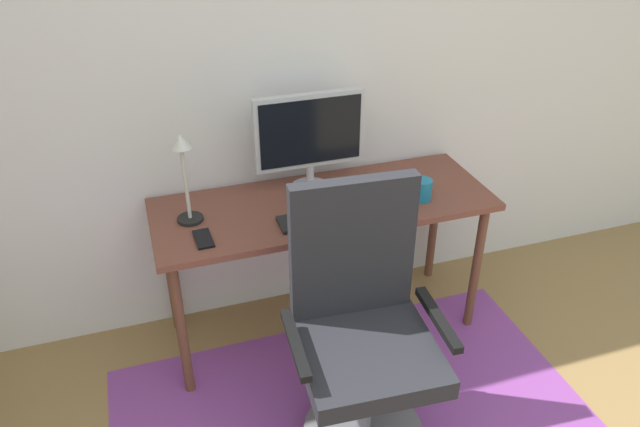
{
  "coord_description": "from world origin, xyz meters",
  "views": [
    {
      "loc": [
        -0.76,
        -0.37,
        2.08
      ],
      "look_at": [
        -0.11,
        1.6,
        0.82
      ],
      "focal_mm": 34.05,
      "sensor_mm": 36.0,
      "label": 1
    }
  ],
  "objects": [
    {
      "name": "wall_back",
      "position": [
        0.0,
        2.2,
        1.3
      ],
      "size": [
        6.0,
        0.1,
        2.6
      ],
      "primitive_type": "cube",
      "color": "silver",
      "rests_on": "ground"
    },
    {
      "name": "area_rug",
      "position": [
        -0.08,
        1.25,
        0.0
      ],
      "size": [
        1.98,
        1.21,
        0.01
      ],
      "primitive_type": "cube",
      "color": "#833E8D",
      "rests_on": "ground"
    },
    {
      "name": "desk",
      "position": [
        -0.01,
        1.85,
        0.65
      ],
      "size": [
        1.52,
        0.56,
        0.72
      ],
      "color": "brown",
      "rests_on": "ground"
    },
    {
      "name": "monitor",
      "position": [
        -0.03,
        1.99,
        0.99
      ],
      "size": [
        0.5,
        0.18,
        0.46
      ],
      "color": "#B2B2B7",
      "rests_on": "desk"
    },
    {
      "name": "keyboard",
      "position": [
        -0.04,
        1.71,
        0.73
      ],
      "size": [
        0.43,
        0.13,
        0.02
      ],
      "primitive_type": "cube",
      "color": "black",
      "rests_on": "desk"
    },
    {
      "name": "computer_mouse",
      "position": [
        0.26,
        1.75,
        0.74
      ],
      "size": [
        0.06,
        0.1,
        0.03
      ],
      "primitive_type": "ellipsoid",
      "color": "white",
      "rests_on": "desk"
    },
    {
      "name": "coffee_cup",
      "position": [
        0.41,
        1.74,
        0.77
      ],
      "size": [
        0.09,
        0.09,
        0.1
      ],
      "primitive_type": "cylinder",
      "color": "#176A92",
      "rests_on": "desk"
    },
    {
      "name": "cell_phone",
      "position": [
        -0.57,
        1.71,
        0.73
      ],
      "size": [
        0.07,
        0.14,
        0.01
      ],
      "primitive_type": "cube",
      "rotation": [
        0.0,
        0.0,
        0.04
      ],
      "color": "black",
      "rests_on": "desk"
    },
    {
      "name": "desk_lamp",
      "position": [
        -0.6,
        1.88,
        0.97
      ],
      "size": [
        0.11,
        0.11,
        0.4
      ],
      "color": "black",
      "rests_on": "desk"
    },
    {
      "name": "office_chair",
      "position": [
        -0.07,
        1.22,
        0.47
      ],
      "size": [
        0.61,
        0.54,
        1.09
      ],
      "rotation": [
        0.0,
        0.0,
        -0.07
      ],
      "color": "slate",
      "rests_on": "ground"
    }
  ]
}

